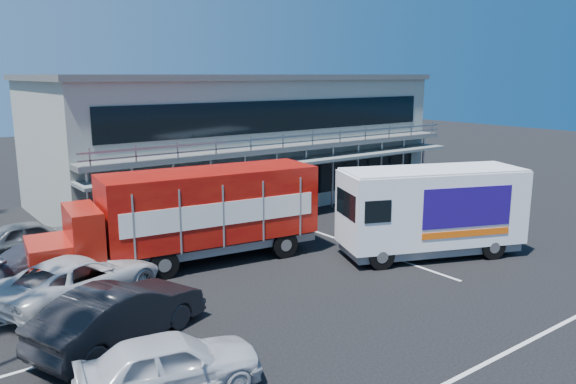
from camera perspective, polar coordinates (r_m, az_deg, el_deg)
ground at (r=21.10m, az=9.50°, el=-8.55°), size 120.00×120.00×0.00m
building at (r=33.58m, az=-5.42°, el=5.57°), size 22.40×12.00×7.30m
red_truck at (r=22.08m, az=-9.69°, el=-2.18°), size 11.10×3.98×3.66m
white_van at (r=23.52m, az=14.33°, el=-1.77°), size 7.78×5.16×3.60m
parked_car_a at (r=13.87m, az=-11.85°, el=-16.70°), size 4.52×2.49×1.46m
parked_car_b at (r=16.45m, az=-16.66°, el=-11.80°), size 5.39×3.47×1.68m
parked_car_c at (r=19.69m, az=-20.40°, el=-8.28°), size 6.10×4.34×1.54m
parked_car_d at (r=22.67m, az=-22.76°, el=-6.10°), size 4.97×2.96×1.35m
parked_car_e at (r=25.67m, az=-24.57°, el=-4.16°), size 4.14×1.77×1.39m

